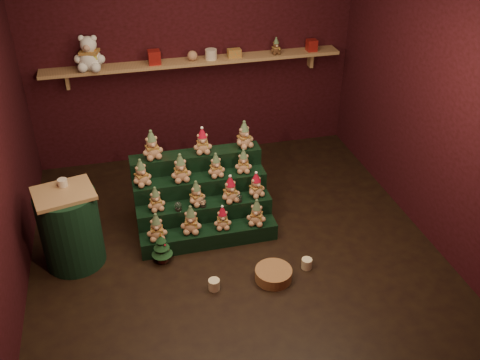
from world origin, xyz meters
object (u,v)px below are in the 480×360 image
object	(u,v)px
snow_globe_c	(239,198)
snow_globe_a	(178,206)
mug_left	(214,285)
mini_christmas_tree	(162,248)
white_bear	(89,48)
snow_globe_b	(203,203)
brown_bear	(276,46)
mug_right	(307,263)
wicker_basket	(273,274)
side_table	(70,228)
riser_tier_front	(209,237)

from	to	relation	value
snow_globe_c	snow_globe_a	bearing A→B (deg)	-180.00
mug_left	mini_christmas_tree	bearing A→B (deg)	129.19
snow_globe_a	white_bear	bearing A→B (deg)	112.80
snow_globe_b	brown_bear	world-z (taller)	brown_bear
snow_globe_c	white_bear	xyz separation A→B (m)	(-1.32, 1.65, 1.16)
mug_right	brown_bear	size ratio (longest dim) A/B	0.52
snow_globe_a	snow_globe_c	distance (m)	0.63
brown_bear	wicker_basket	bearing A→B (deg)	-111.16
side_table	white_bear	distance (m)	2.13
snow_globe_b	mini_christmas_tree	world-z (taller)	snow_globe_b
side_table	mini_christmas_tree	xyz separation A→B (m)	(0.82, -0.22, -0.23)
mug_left	wicker_basket	bearing A→B (deg)	-0.13
snow_globe_a	wicker_basket	xyz separation A→B (m)	(0.76, -0.83, -0.35)
mug_left	white_bear	size ratio (longest dim) A/B	0.22
snow_globe_b	mug_left	distance (m)	0.90
riser_tier_front	snow_globe_b	distance (m)	0.35
white_bear	snow_globe_b	bearing A→B (deg)	-46.20
snow_globe_a	mug_right	size ratio (longest dim) A/B	0.93
side_table	wicker_basket	xyz separation A→B (m)	(1.81, -0.72, -0.35)
side_table	riser_tier_front	bearing A→B (deg)	-15.61
mini_christmas_tree	riser_tier_front	bearing A→B (deg)	17.49
snow_globe_c	mini_christmas_tree	distance (m)	0.94
side_table	snow_globe_c	bearing A→B (deg)	-9.63
mug_right	white_bear	bearing A→B (deg)	127.03
snow_globe_b	white_bear	bearing A→B (deg)	119.83
mini_christmas_tree	wicker_basket	world-z (taller)	mini_christmas_tree
mug_right	white_bear	world-z (taller)	white_bear
snow_globe_c	mini_christmas_tree	size ratio (longest dim) A/B	0.25
side_table	mini_christmas_tree	bearing A→B (deg)	-27.83
snow_globe_a	side_table	size ratio (longest dim) A/B	0.12
snow_globe_a	snow_globe_c	xyz separation A→B (m)	(0.63, 0.00, -0.00)
snow_globe_a	white_bear	world-z (taller)	white_bear
snow_globe_c	white_bear	distance (m)	2.41
snow_globe_a	side_table	world-z (taller)	side_table
snow_globe_c	riser_tier_front	bearing A→B (deg)	-155.52
mug_right	wicker_basket	xyz separation A→B (m)	(-0.36, -0.07, 0.00)
snow_globe_a	mug_left	world-z (taller)	snow_globe_a
snow_globe_a	wicker_basket	distance (m)	1.18
mug_right	wicker_basket	bearing A→B (deg)	-168.50
snow_globe_b	side_table	xyz separation A→B (m)	(-1.30, -0.10, -0.00)
mini_christmas_tree	brown_bear	xyz separation A→B (m)	(1.73, 1.97, 1.25)
riser_tier_front	snow_globe_b	world-z (taller)	snow_globe_b
brown_bear	side_table	bearing A→B (deg)	-149.95
mug_right	brown_bear	distance (m)	2.79
snow_globe_a	side_table	bearing A→B (deg)	-174.41
side_table	brown_bear	size ratio (longest dim) A/B	4.12
white_bear	brown_bear	bearing A→B (deg)	13.97
snow_globe_a	white_bear	xyz separation A→B (m)	(-0.69, 1.65, 1.16)
brown_bear	mug_right	bearing A→B (deg)	-103.53
wicker_basket	brown_bear	bearing A→B (deg)	73.24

